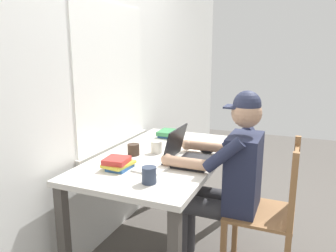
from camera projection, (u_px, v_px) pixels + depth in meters
The scene contains 14 objects.
ground_plane at pixel (163, 247), 2.55m from camera, with size 8.00×8.00×0.00m, color #56514C.
back_wall at pixel (102, 77), 2.45m from camera, with size 6.00×0.08×2.60m.
desk at pixel (162, 167), 2.40m from camera, with size 1.44×0.83×0.76m.
seated_person at pixel (227, 174), 2.17m from camera, with size 0.50×0.60×1.25m.
wooden_chair at pixel (269, 213), 2.12m from camera, with size 0.42×0.42×0.95m.
laptop at pixel (187, 154), 2.21m from camera, with size 0.33×0.29×0.23m.
computer_mouse at pixel (207, 151), 2.41m from camera, with size 0.06×0.10×0.03m, color black.
coffee_mug_white at pixel (157, 147), 2.41m from camera, with size 0.12×0.08×0.09m.
coffee_mug_dark at pixel (149, 175), 1.86m from camera, with size 0.12×0.08×0.10m.
coffee_mug_spare at pixel (134, 150), 2.35m from camera, with size 0.12×0.09×0.09m.
book_stack_main at pixel (118, 163), 2.09m from camera, with size 0.21×0.17×0.07m.
book_stack_side at pixel (167, 133), 2.88m from camera, with size 0.19×0.15×0.06m.
paper_pile_near_laptop at pixel (142, 160), 2.25m from camera, with size 0.19×0.19×0.00m, color white.
paper_pile_back_corner at pixel (154, 167), 2.10m from camera, with size 0.25×0.18×0.01m, color white.
Camera 1 is at (-2.08, -0.92, 1.49)m, focal length 35.05 mm.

